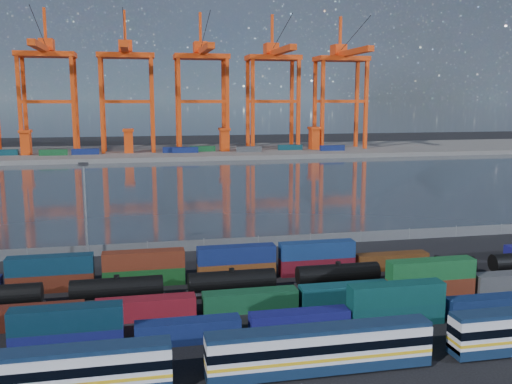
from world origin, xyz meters
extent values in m
plane|color=black|center=(0.00, 0.00, 0.00)|extent=(700.00, 700.00, 0.00)
plane|color=#28303A|center=(0.00, 105.00, 0.01)|extent=(700.00, 700.00, 0.00)
cube|color=#514F4C|center=(0.00, 210.00, 1.00)|extent=(700.00, 70.00, 2.00)
cone|color=#1E2630|center=(-200.00, 1600.00, 260.00)|extent=(1100.00, 1100.00, 520.00)
cone|color=#1E2630|center=(200.00, 1600.00, 230.00)|extent=(1040.00, 1040.00, 460.00)
cone|color=#1E2630|center=(600.00, 1600.00, 190.00)|extent=(960.00, 960.00, 380.00)
cone|color=#1E2630|center=(950.00, 1600.00, 150.00)|extent=(840.00, 840.00, 300.00)
cube|color=silver|center=(-30.09, -20.62, 2.65)|extent=(22.81, 2.74, 3.47)
cube|color=#10223C|center=(-30.09, -20.62, 4.61)|extent=(22.81, 2.46, 0.46)
cube|color=gold|center=(-30.09, -20.62, 1.92)|extent=(22.83, 2.82, 0.33)
cube|color=black|center=(-30.09, -20.62, 3.01)|extent=(22.83, 2.82, 0.91)
cube|color=silver|center=(-4.09, -20.62, 2.65)|extent=(22.81, 2.74, 3.47)
cube|color=#10223C|center=(-4.09, -20.62, 0.82)|extent=(22.81, 2.79, 1.09)
cube|color=#10223C|center=(-4.09, -20.62, 4.61)|extent=(22.81, 2.46, 0.46)
cube|color=gold|center=(-4.09, -20.62, 1.92)|extent=(22.83, 2.82, 0.33)
cube|color=black|center=(-4.09, -20.62, 3.01)|extent=(22.83, 2.82, 0.91)
cube|color=black|center=(-12.08, -20.62, 0.32)|extent=(2.74, 1.82, 0.64)
cube|color=black|center=(3.89, -20.62, 0.32)|extent=(2.74, 1.82, 0.64)
cube|color=black|center=(13.92, -20.62, 0.32)|extent=(2.74, 1.82, 0.64)
cube|color=#111657|center=(-29.20, -10.55, 1.28)|extent=(11.80, 2.40, 2.56)
cube|color=#0A2638|center=(-29.20, -10.55, 3.84)|extent=(11.80, 2.40, 2.56)
cube|color=navy|center=(-16.26, -10.55, 1.28)|extent=(11.80, 2.40, 2.56)
cube|color=navy|center=(-3.28, -10.55, 1.28)|extent=(11.80, 2.40, 2.56)
cube|color=#0B3A3D|center=(8.80, -10.55, 1.28)|extent=(11.80, 2.40, 2.56)
cube|color=#0C3E3C|center=(8.80, -10.55, 3.84)|extent=(11.80, 2.40, 2.56)
cube|color=#0F214E|center=(21.63, -10.55, 1.28)|extent=(11.80, 2.40, 2.56)
cube|color=#4D190F|center=(-34.27, -2.65, 1.33)|extent=(12.25, 2.49, 2.66)
cube|color=maroon|center=(-20.76, -2.65, 1.33)|extent=(12.25, 2.49, 2.66)
cube|color=#124627|center=(-7.58, -2.65, 1.33)|extent=(12.25, 2.49, 2.66)
cube|color=#0D3F47|center=(5.26, -2.65, 1.33)|extent=(12.25, 2.49, 2.66)
cube|color=#5A2112|center=(17.65, -2.65, 1.33)|extent=(12.25, 2.49, 2.66)
cube|color=#175628|center=(17.65, -2.65, 3.98)|extent=(12.25, 2.49, 2.66)
cube|color=#4E1C0F|center=(-33.77, 10.67, 1.28)|extent=(11.81, 2.40, 2.56)
cube|color=#0B293E|center=(-33.77, 10.67, 3.84)|extent=(11.81, 2.40, 2.56)
cube|color=#114118|center=(-20.79, 10.67, 1.28)|extent=(11.81, 2.40, 2.56)
cube|color=#602313|center=(-20.79, 10.67, 3.84)|extent=(11.81, 2.40, 2.56)
cube|color=#643214|center=(-7.07, 10.67, 1.28)|extent=(11.81, 2.40, 2.56)
cube|color=navy|center=(-7.07, 10.67, 3.84)|extent=(11.81, 2.40, 2.56)
cube|color=#580D18|center=(5.65, 10.67, 1.28)|extent=(11.81, 2.40, 2.56)
cube|color=navy|center=(5.65, 10.67, 3.84)|extent=(11.81, 2.40, 2.56)
cube|color=#502A10|center=(18.24, 10.67, 1.28)|extent=(11.81, 2.40, 2.56)
cube|color=black|center=(-35.74, 3.67, 0.28)|extent=(2.33, 1.67, 0.56)
cylinder|color=black|center=(-24.43, 3.67, 2.14)|extent=(12.09, 2.70, 2.70)
cylinder|color=black|center=(-24.43, 3.67, 3.63)|extent=(0.74, 0.74, 0.47)
cube|color=black|center=(-24.43, 3.67, 0.65)|extent=(12.56, 1.86, 0.37)
cube|color=black|center=(-28.62, 3.67, 0.28)|extent=(2.33, 1.67, 0.56)
cube|color=black|center=(-20.24, 3.67, 0.28)|extent=(2.33, 1.67, 0.56)
cylinder|color=black|center=(-8.93, 3.67, 2.14)|extent=(12.09, 2.70, 2.70)
cylinder|color=black|center=(-8.93, 3.67, 3.63)|extent=(0.74, 0.74, 0.47)
cube|color=black|center=(-8.93, 3.67, 0.65)|extent=(12.56, 1.86, 0.37)
cube|color=black|center=(-13.12, 3.67, 0.28)|extent=(2.33, 1.67, 0.56)
cube|color=black|center=(-4.74, 3.67, 0.28)|extent=(2.33, 1.67, 0.56)
cylinder|color=black|center=(6.57, 3.67, 2.14)|extent=(12.09, 2.70, 2.70)
cylinder|color=black|center=(6.57, 3.67, 3.63)|extent=(0.74, 0.74, 0.47)
cube|color=black|center=(6.57, 3.67, 0.65)|extent=(12.56, 1.86, 0.37)
cube|color=black|center=(2.38, 3.67, 0.28)|extent=(2.33, 1.67, 0.56)
cube|color=black|center=(10.76, 3.67, 0.28)|extent=(2.33, 1.67, 0.56)
cylinder|color=black|center=(22.07, 3.67, 2.14)|extent=(12.09, 2.70, 2.70)
cylinder|color=black|center=(22.07, 3.67, 3.63)|extent=(0.74, 0.74, 0.47)
cube|color=black|center=(22.07, 3.67, 0.65)|extent=(12.56, 1.86, 0.37)
cube|color=black|center=(17.88, 3.67, 0.28)|extent=(2.33, 1.67, 0.56)
cube|color=black|center=(26.26, 3.67, 0.28)|extent=(2.33, 1.67, 0.56)
cube|color=black|center=(33.38, 3.67, 0.28)|extent=(2.33, 1.67, 0.56)
cube|color=#595B5E|center=(0.00, 28.00, 1.00)|extent=(160.00, 0.06, 2.00)
cylinder|color=slate|center=(-40.00, 28.00, 1.10)|extent=(0.12, 0.12, 2.20)
cylinder|color=slate|center=(-30.00, 28.00, 1.10)|extent=(0.12, 0.12, 2.20)
cylinder|color=slate|center=(-20.00, 28.00, 1.10)|extent=(0.12, 0.12, 2.20)
cylinder|color=slate|center=(-10.00, 28.00, 1.10)|extent=(0.12, 0.12, 2.20)
cylinder|color=slate|center=(0.00, 28.00, 1.10)|extent=(0.12, 0.12, 2.20)
cylinder|color=slate|center=(10.00, 28.00, 1.10)|extent=(0.12, 0.12, 2.20)
cylinder|color=slate|center=(20.00, 28.00, 1.10)|extent=(0.12, 0.12, 2.20)
cylinder|color=slate|center=(30.00, 28.00, 1.10)|extent=(0.12, 0.12, 2.20)
cylinder|color=slate|center=(40.00, 28.00, 1.10)|extent=(0.12, 0.12, 2.20)
cylinder|color=slate|center=(50.00, 28.00, 1.10)|extent=(0.12, 0.12, 2.20)
cylinder|color=slate|center=(-30.00, 26.00, 8.00)|extent=(0.36, 0.36, 16.00)
cube|color=black|center=(-30.00, 26.00, 16.30)|extent=(1.60, 0.40, 0.60)
cube|color=#E34010|center=(-71.37, 198.80, 23.25)|extent=(1.65, 1.65, 46.51)
cube|color=#E34010|center=(-71.37, 211.20, 23.25)|extent=(1.65, 1.65, 46.51)
cube|color=#E34010|center=(-48.63, 198.80, 23.25)|extent=(1.65, 1.65, 46.51)
cube|color=#E34010|center=(-48.63, 211.20, 23.25)|extent=(1.65, 1.65, 46.51)
cube|color=#E34010|center=(-60.00, 198.80, 25.58)|extent=(22.74, 1.45, 1.45)
cube|color=#E34010|center=(-60.00, 211.20, 25.58)|extent=(22.74, 1.45, 1.45)
cube|color=#E34010|center=(-60.00, 205.00, 46.51)|extent=(25.84, 14.47, 2.27)
cube|color=#E34010|center=(-60.00, 192.60, 48.57)|extent=(3.10, 49.61, 2.58)
cube|color=#E34010|center=(-60.00, 209.13, 51.16)|extent=(6.20, 8.27, 5.17)
cube|color=#E34010|center=(-60.00, 207.07, 58.91)|extent=(1.24, 1.24, 16.54)
cylinder|color=black|center=(-60.00, 190.12, 55.81)|extent=(0.25, 42.54, 14.03)
cube|color=#E34010|center=(-36.37, 198.80, 23.25)|extent=(1.65, 1.65, 46.51)
cube|color=#E34010|center=(-36.37, 211.20, 23.25)|extent=(1.65, 1.65, 46.51)
cube|color=#E34010|center=(-13.63, 198.80, 23.25)|extent=(1.65, 1.65, 46.51)
cube|color=#E34010|center=(-13.63, 211.20, 23.25)|extent=(1.65, 1.65, 46.51)
cube|color=#E34010|center=(-25.00, 198.80, 25.58)|extent=(22.74, 1.45, 1.45)
cube|color=#E34010|center=(-25.00, 211.20, 25.58)|extent=(22.74, 1.45, 1.45)
cube|color=#E34010|center=(-25.00, 205.00, 46.51)|extent=(25.84, 14.47, 2.27)
cube|color=#E34010|center=(-25.00, 192.60, 48.57)|extent=(3.10, 49.61, 2.58)
cube|color=#E34010|center=(-25.00, 209.13, 51.16)|extent=(6.20, 8.27, 5.17)
cube|color=#E34010|center=(-25.00, 207.07, 58.91)|extent=(1.24, 1.24, 16.54)
cylinder|color=black|center=(-25.00, 190.12, 55.81)|extent=(0.25, 42.54, 14.03)
cube|color=#E34010|center=(-1.37, 198.80, 23.25)|extent=(1.65, 1.65, 46.51)
cube|color=#E34010|center=(-1.37, 211.20, 23.25)|extent=(1.65, 1.65, 46.51)
cube|color=#E34010|center=(21.37, 198.80, 23.25)|extent=(1.65, 1.65, 46.51)
cube|color=#E34010|center=(21.37, 211.20, 23.25)|extent=(1.65, 1.65, 46.51)
cube|color=#E34010|center=(10.00, 198.80, 25.58)|extent=(22.74, 1.45, 1.45)
cube|color=#E34010|center=(10.00, 211.20, 25.58)|extent=(22.74, 1.45, 1.45)
cube|color=#E34010|center=(10.00, 205.00, 46.51)|extent=(25.84, 14.47, 2.27)
cube|color=#E34010|center=(10.00, 192.60, 48.57)|extent=(3.10, 49.61, 2.58)
cube|color=#E34010|center=(10.00, 209.13, 51.16)|extent=(6.20, 8.27, 5.17)
cube|color=#E34010|center=(10.00, 207.07, 58.91)|extent=(1.24, 1.24, 16.54)
cylinder|color=black|center=(10.00, 190.12, 55.81)|extent=(0.25, 42.54, 14.03)
cube|color=#E34010|center=(33.63, 198.80, 23.25)|extent=(1.65, 1.65, 46.51)
cube|color=#E34010|center=(33.63, 211.20, 23.25)|extent=(1.65, 1.65, 46.51)
cube|color=#E34010|center=(56.37, 198.80, 23.25)|extent=(1.65, 1.65, 46.51)
cube|color=#E34010|center=(56.37, 211.20, 23.25)|extent=(1.65, 1.65, 46.51)
cube|color=#E34010|center=(45.00, 198.80, 25.58)|extent=(22.74, 1.45, 1.45)
cube|color=#E34010|center=(45.00, 211.20, 25.58)|extent=(22.74, 1.45, 1.45)
cube|color=#E34010|center=(45.00, 205.00, 46.51)|extent=(25.84, 14.47, 2.27)
cube|color=#E34010|center=(45.00, 192.60, 48.57)|extent=(3.10, 49.61, 2.58)
cube|color=#E34010|center=(45.00, 209.13, 51.16)|extent=(6.20, 8.27, 5.17)
cube|color=#E34010|center=(45.00, 207.07, 58.91)|extent=(1.24, 1.24, 16.54)
cylinder|color=black|center=(45.00, 190.12, 55.81)|extent=(0.25, 42.54, 14.03)
cube|color=#E34010|center=(68.63, 198.80, 23.25)|extent=(1.65, 1.65, 46.51)
cube|color=#E34010|center=(68.63, 211.20, 23.25)|extent=(1.65, 1.65, 46.51)
cube|color=#E34010|center=(91.37, 198.80, 23.25)|extent=(1.65, 1.65, 46.51)
cube|color=#E34010|center=(91.37, 211.20, 23.25)|extent=(1.65, 1.65, 46.51)
cube|color=#E34010|center=(80.00, 198.80, 25.58)|extent=(22.74, 1.45, 1.45)
cube|color=#E34010|center=(80.00, 211.20, 25.58)|extent=(22.74, 1.45, 1.45)
cube|color=#E34010|center=(80.00, 205.00, 46.51)|extent=(25.84, 14.47, 2.27)
cube|color=#E34010|center=(80.00, 192.60, 48.57)|extent=(3.10, 49.61, 2.58)
cube|color=#E34010|center=(80.00, 209.13, 51.16)|extent=(6.20, 8.27, 5.17)
cube|color=#E34010|center=(80.00, 207.07, 58.91)|extent=(1.24, 1.24, 16.54)
cylinder|color=black|center=(80.00, 190.12, 55.81)|extent=(0.25, 42.54, 14.03)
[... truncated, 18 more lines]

